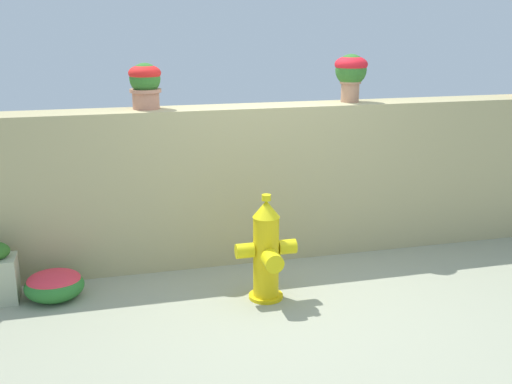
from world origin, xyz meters
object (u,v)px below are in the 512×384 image
Objects in this scene: potted_plant_1 at (145,82)px; flower_bush_left at (54,284)px; potted_plant_2 at (351,71)px; fire_hydrant at (267,252)px.

potted_plant_1 reaches higher than flower_bush_left.
potted_plant_1 is 1.95m from flower_bush_left.
potted_plant_1 is 2.00m from potted_plant_2.
fire_hydrant is 1.85× the size of flower_bush_left.
potted_plant_2 reaches higher than flower_bush_left.
fire_hydrant is (0.85, -1.05, -1.33)m from potted_plant_1.
potted_plant_2 is at bearing 11.76° from flower_bush_left.
flower_bush_left is (-2.89, -0.60, -1.68)m from potted_plant_2.
potted_plant_1 is at bearing 34.18° from flower_bush_left.
potted_plant_1 is 0.84× the size of flower_bush_left.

